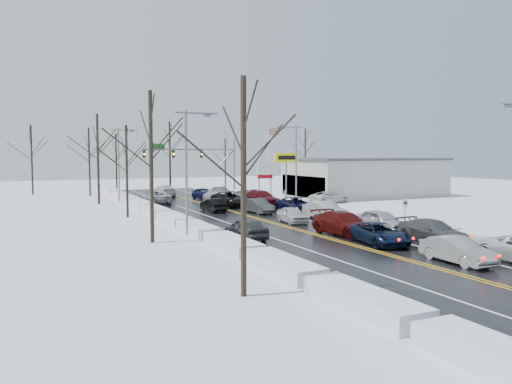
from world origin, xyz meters
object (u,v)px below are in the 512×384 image
flagpole (270,153)px  oncoming_car_0 (213,212)px  dealership_building (364,177)px  tires_plus_sign (286,161)px  traffic_signal_mast (201,157)px

flagpole → oncoming_car_0: 27.66m
flagpole → oncoming_car_0: bearing=-128.8°
flagpole → dealership_building: flagpole is taller
tires_plus_sign → oncoming_car_0: (-12.24, -7.06, -4.99)m
traffic_signal_mast → flagpole: bearing=9.7°
traffic_signal_mast → flagpole: (11.72, 2.01, 0.45)m
traffic_signal_mast → tires_plus_sign: traffic_signal_mast is taller
tires_plus_sign → oncoming_car_0: size_ratio=1.47×
traffic_signal_mast → dealership_building: (20.53, -9.99, -2.82)m
traffic_signal_mast → oncoming_car_0: bearing=-105.2°
tires_plus_sign → dealership_building: tires_plus_sign is taller
flagpole → dealership_building: 15.24m
tires_plus_sign → dealership_building: (13.48, 2.01, -2.34)m
tires_plus_sign → oncoming_car_0: 14.99m
traffic_signal_mast → flagpole: 11.90m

